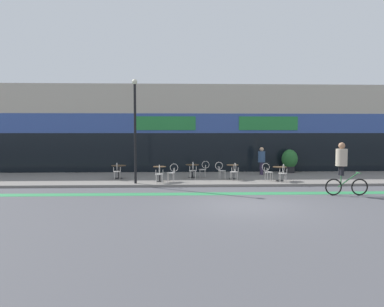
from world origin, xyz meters
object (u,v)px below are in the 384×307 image
(bistro_table_4, at_px, (280,171))
(cafe_chair_3_side, at_px, (221,169))
(bistro_table_1, at_px, (160,171))
(pedestrian_near_end, at_px, (262,158))
(cafe_chair_2_side, at_px, (204,168))
(cafe_chair_4_side, at_px, (268,171))
(cyclist_0, at_px, (343,164))
(cafe_chair_3_near, at_px, (234,170))
(bistro_table_2, at_px, (192,168))
(bistro_table_3, at_px, (232,169))
(cafe_chair_2_near, at_px, (193,169))
(planter_pot, at_px, (290,160))
(cafe_chair_0_near, at_px, (117,170))
(lamp_post, at_px, (135,123))
(cafe_chair_4_near, at_px, (283,172))
(cafe_chair_1_near, at_px, (159,173))
(cafe_chair_1_side, at_px, (172,171))
(bistro_table_0, at_px, (119,169))

(bistro_table_4, xyz_separation_m, cafe_chair_3_side, (-2.92, 0.77, 0.01))
(bistro_table_1, xyz_separation_m, pedestrian_near_end, (5.76, 2.77, 0.41))
(cafe_chair_2_side, distance_m, cafe_chair_4_side, 3.46)
(cafe_chair_4_side, xyz_separation_m, cyclist_0, (2.19, -3.74, 0.64))
(cafe_chair_3_near, bearing_deg, bistro_table_1, 88.29)
(bistro_table_2, distance_m, cafe_chair_2_side, 0.63)
(bistro_table_3, distance_m, cafe_chair_2_near, 2.09)
(cafe_chair_3_side, distance_m, cafe_chair_4_side, 2.43)
(planter_pot, bearing_deg, cyclist_0, -90.40)
(cafe_chair_0_near, relative_size, lamp_post, 0.18)
(cyclist_0, bearing_deg, lamp_post, 163.65)
(bistro_table_2, height_order, cafe_chair_2_side, cafe_chair_2_side)
(bistro_table_4, height_order, cafe_chair_4_side, cafe_chair_4_side)
(bistro_table_1, height_order, cafe_chair_2_near, cafe_chair_2_near)
(cafe_chair_3_side, distance_m, planter_pot, 5.37)
(cafe_chair_2_near, bearing_deg, cyclist_0, -129.23)
(bistro_table_2, relative_size, lamp_post, 0.14)
(cafe_chair_0_near, distance_m, cafe_chair_2_near, 3.93)
(cafe_chair_3_near, xyz_separation_m, cafe_chair_4_near, (2.28, -0.77, 0.00))
(cafe_chair_1_near, bearing_deg, bistro_table_1, -5.87)
(cafe_chair_4_side, relative_size, planter_pot, 0.64)
(pedestrian_near_end, bearing_deg, cafe_chair_1_side, 17.29)
(planter_pot, bearing_deg, bistro_table_4, -113.98)
(bistro_table_1, height_order, bistro_table_4, bistro_table_1)
(planter_pot, distance_m, cyclist_0, 7.39)
(cafe_chair_3_near, distance_m, planter_pot, 5.24)
(cafe_chair_1_side, relative_size, cafe_chair_3_side, 1.00)
(cafe_chair_2_near, xyz_separation_m, cafe_chair_4_near, (4.38, -1.44, 0.00))
(bistro_table_4, bearing_deg, cafe_chair_1_near, -172.97)
(cyclist_0, bearing_deg, planter_pot, 92.31)
(cafe_chair_1_near, height_order, cafe_chair_1_side, same)
(bistro_table_0, relative_size, lamp_post, 0.15)
(cafe_chair_3_side, bearing_deg, cafe_chair_3_near, -49.94)
(cafe_chair_1_near, bearing_deg, bistro_table_0, 42.28)
(cafe_chair_1_side, distance_m, cafe_chair_3_near, 3.19)
(bistro_table_3, height_order, planter_pot, planter_pot)
(cafe_chair_4_near, bearing_deg, bistro_table_1, 91.27)
(planter_pot, bearing_deg, cafe_chair_2_side, -157.86)
(cafe_chair_0_near, relative_size, cafe_chair_2_side, 1.00)
(cafe_chair_1_near, relative_size, cafe_chair_4_near, 1.00)
(bistro_table_2, relative_size, cafe_chair_4_near, 0.80)
(bistro_table_3, height_order, cafe_chair_4_near, cafe_chair_4_near)
(lamp_post, bearing_deg, cafe_chair_4_side, 6.05)
(bistro_table_3, relative_size, cafe_chair_3_near, 0.83)
(cafe_chair_4_near, height_order, cyclist_0, cyclist_0)
(bistro_table_0, relative_size, bistro_table_1, 1.01)
(cafe_chair_2_side, height_order, cyclist_0, cyclist_0)
(cafe_chair_3_near, height_order, cafe_chair_4_side, same)
(cafe_chair_1_near, xyz_separation_m, cafe_chair_1_side, (0.62, 0.61, 0.00))
(bistro_table_0, bearing_deg, bistro_table_2, 3.47)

